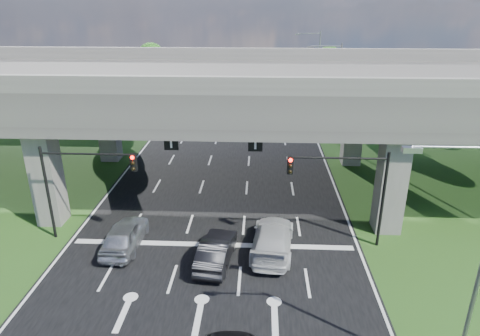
# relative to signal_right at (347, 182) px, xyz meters

# --- Properties ---
(ground) EXTENTS (160.00, 160.00, 0.00)m
(ground) POSITION_rel_signal_right_xyz_m (-7.82, -3.94, -4.19)
(ground) COLOR #254416
(ground) RESTS_ON ground
(road) EXTENTS (18.00, 120.00, 0.03)m
(road) POSITION_rel_signal_right_xyz_m (-7.82, 6.06, -4.17)
(road) COLOR black
(road) RESTS_ON ground
(overpass) EXTENTS (80.00, 15.00, 10.00)m
(overpass) POSITION_rel_signal_right_xyz_m (-7.82, 8.06, 3.73)
(overpass) COLOR #343230
(overpass) RESTS_ON ground
(warehouse) EXTENTS (20.00, 10.00, 4.00)m
(warehouse) POSITION_rel_signal_right_xyz_m (-33.82, 31.06, -2.19)
(warehouse) COLOR #9E9E99
(warehouse) RESTS_ON ground
(signal_right) EXTENTS (5.76, 0.54, 6.00)m
(signal_right) POSITION_rel_signal_right_xyz_m (0.00, 0.00, 0.00)
(signal_right) COLOR black
(signal_right) RESTS_ON ground
(signal_left) EXTENTS (5.76, 0.54, 6.00)m
(signal_left) POSITION_rel_signal_right_xyz_m (-15.65, 0.00, 0.00)
(signal_left) COLOR black
(signal_left) RESTS_ON ground
(streetlight_near) EXTENTS (3.38, 0.25, 10.00)m
(streetlight_near) POSITION_rel_signal_right_xyz_m (2.27, -9.94, 1.66)
(streetlight_near) COLOR gray
(streetlight_near) RESTS_ON ground
(streetlight_far) EXTENTS (3.38, 0.25, 10.00)m
(streetlight_far) POSITION_rel_signal_right_xyz_m (2.27, 20.06, 1.66)
(streetlight_far) COLOR gray
(streetlight_far) RESTS_ON ground
(streetlight_beyond) EXTENTS (3.38, 0.25, 10.00)m
(streetlight_beyond) POSITION_rel_signal_right_xyz_m (2.27, 36.06, 1.66)
(streetlight_beyond) COLOR gray
(streetlight_beyond) RESTS_ON ground
(tree_left_near) EXTENTS (4.50, 4.50, 7.80)m
(tree_left_near) POSITION_rel_signal_right_xyz_m (-21.78, 22.06, 0.63)
(tree_left_near) COLOR black
(tree_left_near) RESTS_ON ground
(tree_left_mid) EXTENTS (3.91, 3.90, 6.76)m
(tree_left_mid) POSITION_rel_signal_right_xyz_m (-24.78, 30.06, -0.01)
(tree_left_mid) COLOR black
(tree_left_mid) RESTS_ON ground
(tree_left_far) EXTENTS (4.80, 4.80, 8.32)m
(tree_left_far) POSITION_rel_signal_right_xyz_m (-20.78, 38.06, 0.95)
(tree_left_far) COLOR black
(tree_left_far) RESTS_ON ground
(tree_right_near) EXTENTS (4.20, 4.20, 7.28)m
(tree_right_near) POSITION_rel_signal_right_xyz_m (5.22, 24.06, 0.31)
(tree_right_near) COLOR black
(tree_right_near) RESTS_ON ground
(tree_right_mid) EXTENTS (3.91, 3.90, 6.76)m
(tree_right_mid) POSITION_rel_signal_right_xyz_m (8.22, 32.06, -0.01)
(tree_right_mid) COLOR black
(tree_right_mid) RESTS_ON ground
(tree_right_far) EXTENTS (4.50, 4.50, 7.80)m
(tree_right_far) POSITION_rel_signal_right_xyz_m (4.22, 40.06, 0.63)
(tree_right_far) COLOR black
(tree_right_far) RESTS_ON ground
(car_silver) EXTENTS (2.04, 4.88, 1.65)m
(car_silver) POSITION_rel_signal_right_xyz_m (-13.02, -0.94, -3.33)
(car_silver) COLOR silver
(car_silver) RESTS_ON road
(car_dark) EXTENTS (2.15, 4.83, 1.54)m
(car_dark) POSITION_rel_signal_right_xyz_m (-7.42, -2.28, -3.39)
(car_dark) COLOR black
(car_dark) RESTS_ON road
(car_white) EXTENTS (2.87, 5.93, 1.66)m
(car_white) POSITION_rel_signal_right_xyz_m (-4.22, -0.94, -3.33)
(car_white) COLOR #B6B6B6
(car_white) RESTS_ON road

